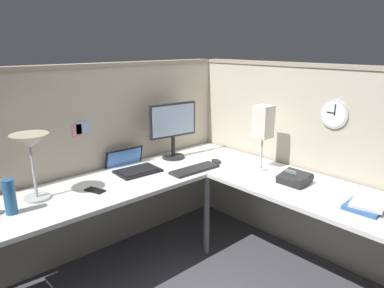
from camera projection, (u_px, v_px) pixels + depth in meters
ground_plane at (206, 269)px, 2.85m from camera, size 6.80×6.80×0.00m
cubicle_wall_back at (104, 158)px, 3.02m from camera, size 2.57×0.12×1.58m
cubicle_wall_right at (303, 159)px, 3.01m from camera, size 0.12×2.37×1.58m
desk at (197, 203)px, 2.55m from camera, size 2.35×2.15×0.73m
monitor at (173, 126)px, 3.16m from camera, size 0.46×0.20×0.50m
laptop at (132, 166)px, 2.95m from camera, size 0.36×0.40×0.22m
keyboard at (195, 169)px, 2.91m from camera, size 0.43×0.16×0.02m
computer_mouse at (216, 161)px, 3.10m from camera, size 0.06×0.10×0.03m
desk_lamp_dome at (31, 146)px, 2.29m from camera, size 0.24×0.24×0.44m
cell_phone at (95, 190)px, 2.51m from camera, size 0.11×0.16×0.01m
thermos_flask at (10, 197)px, 2.15m from camera, size 0.07×0.07×0.22m
office_phone at (295, 179)px, 2.63m from camera, size 0.19×0.21×0.11m
book_stack at (367, 204)px, 2.26m from camera, size 0.31×0.24×0.04m
desk_lamp_paper at (263, 124)px, 2.84m from camera, size 0.13×0.13×0.53m
wall_clock at (334, 114)px, 2.68m from camera, size 0.04×0.22×0.22m
pinned_note_leftmost at (77, 130)px, 2.75m from camera, size 0.08×0.00×0.10m
pinned_note_middle at (83, 127)px, 2.77m from camera, size 0.11×0.00×0.10m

